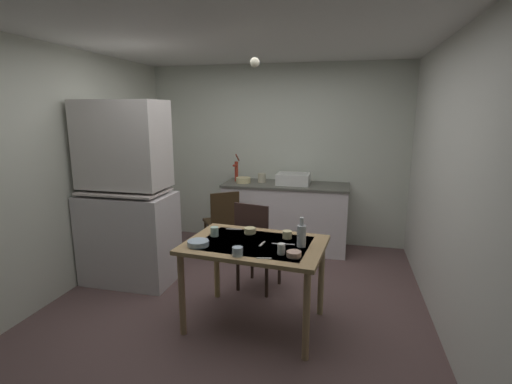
{
  "coord_description": "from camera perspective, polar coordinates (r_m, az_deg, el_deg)",
  "views": [
    {
      "loc": [
        0.99,
        -3.33,
        1.9
      ],
      "look_at": [
        0.14,
        0.21,
        1.12
      ],
      "focal_mm": 26.4,
      "sensor_mm": 36.0,
      "label": 1
    }
  ],
  "objects": [
    {
      "name": "mixing_bowl_counter",
      "position": [
        5.25,
        -1.93,
        1.82
      ],
      "size": [
        0.2,
        0.2,
        0.07
      ],
      "primitive_type": "cylinder",
      "color": "beige",
      "rests_on": "counter_cabinet"
    },
    {
      "name": "chair_by_counter",
      "position": [
        4.97,
        -5.1,
        -4.38
      ],
      "size": [
        0.56,
        0.56,
        0.89
      ],
      "color": "#392714",
      "rests_on": "ground"
    },
    {
      "name": "wall_right",
      "position": [
        3.5,
        28.2,
        0.42
      ],
      "size": [
        0.1,
        4.15,
        2.55
      ],
      "primitive_type": "cube",
      "color": "silver",
      "rests_on": "ground"
    },
    {
      "name": "chair_far_side",
      "position": [
        4.02,
        0.01,
        -7.98
      ],
      "size": [
        0.48,
        0.48,
        0.98
      ],
      "color": "#32231B",
      "rests_on": "ground"
    },
    {
      "name": "ceiling_slab",
      "position": [
        3.54,
        -3.34,
        23.54
      ],
      "size": [
        3.79,
        4.15,
        0.1
      ],
      "primitive_type": "cube",
      "color": "silver"
    },
    {
      "name": "teaspoon_near_bowl",
      "position": [
        2.97,
        1.22,
        -10.0
      ],
      "size": [
        0.12,
        0.04,
        0.0
      ],
      "primitive_type": "cube",
      "rotation": [
        0.0,
        0.0,
        3.33
      ],
      "color": "beige",
      "rests_on": "dining_table"
    },
    {
      "name": "soup_bowl_small",
      "position": [
        3.27,
        -8.76,
        -7.67
      ],
      "size": [
        0.18,
        0.18,
        0.05
      ],
      "primitive_type": "cylinder",
      "color": "#9EB2C6",
      "rests_on": "dining_table"
    },
    {
      "name": "pendant_bulb",
      "position": [
        3.25,
        -0.19,
        19.04
      ],
      "size": [
        0.08,
        0.08,
        0.08
      ],
      "primitive_type": "sphere",
      "color": "#F9EFCC"
    },
    {
      "name": "wall_left",
      "position": [
        4.45,
        -27.21,
        2.74
      ],
      "size": [
        0.1,
        4.15,
        2.55
      ],
      "primitive_type": "cube",
      "color": "beige",
      "rests_on": "ground"
    },
    {
      "name": "sink_basin",
      "position": [
        5.16,
        5.68,
        2.02
      ],
      "size": [
        0.44,
        0.34,
        0.15
      ],
      "color": "silver",
      "rests_on": "counter_cabinet"
    },
    {
      "name": "sauce_dish",
      "position": [
        3.02,
        5.76,
        -9.33
      ],
      "size": [
        0.12,
        0.12,
        0.04
      ],
      "primitive_type": "cylinder",
      "color": "tan",
      "rests_on": "dining_table"
    },
    {
      "name": "serving_spoon",
      "position": [
        3.28,
        0.94,
        -7.85
      ],
      "size": [
        0.04,
        0.12,
        0.0
      ],
      "primitive_type": "cube",
      "rotation": [
        0.0,
        0.0,
        4.57
      ],
      "color": "beige",
      "rests_on": "dining_table"
    },
    {
      "name": "serving_bowl_wide",
      "position": [
        3.54,
        -0.93,
        -5.86
      ],
      "size": [
        0.11,
        0.11,
        0.05
      ],
      "primitive_type": "cylinder",
      "color": "beige",
      "rests_on": "dining_table"
    },
    {
      "name": "wall_back",
      "position": [
        5.53,
        3.09,
        5.65
      ],
      "size": [
        3.79,
        0.1,
        2.55
      ],
      "primitive_type": "cube",
      "color": "silver",
      "rests_on": "ground"
    },
    {
      "name": "mug_dark",
      "position": [
        3.42,
        4.75,
        -6.44
      ],
      "size": [
        0.08,
        0.08,
        0.07
      ],
      "primitive_type": "cylinder",
      "color": "beige",
      "rests_on": "dining_table"
    },
    {
      "name": "teaspoon_by_cup",
      "position": [
        3.67,
        -3.36,
        -5.64
      ],
      "size": [
        0.15,
        0.04,
        0.0
      ],
      "primitive_type": "cube",
      "rotation": [
        0.0,
        0.0,
        0.14
      ],
      "color": "beige",
      "rests_on": "dining_table"
    },
    {
      "name": "hand_pump",
      "position": [
        5.36,
        -3.0,
        3.44
      ],
      "size": [
        0.05,
        0.27,
        0.39
      ],
      "color": "maroon",
      "rests_on": "counter_cabinet"
    },
    {
      "name": "table_knife",
      "position": [
        3.28,
        4.15,
        -7.86
      ],
      "size": [
        0.2,
        0.03,
        0.0
      ],
      "primitive_type": "cube",
      "rotation": [
        0.0,
        0.0,
        3.23
      ],
      "color": "silver",
      "rests_on": "dining_table"
    },
    {
      "name": "teacup_mint",
      "position": [
        3.05,
        3.85,
        -8.6
      ],
      "size": [
        0.06,
        0.06,
        0.09
      ],
      "primitive_type": "cylinder",
      "color": "white",
      "rests_on": "dining_table"
    },
    {
      "name": "dining_table",
      "position": [
        3.34,
        -0.18,
        -9.23
      ],
      "size": [
        1.26,
        0.93,
        0.78
      ],
      "color": "tan",
      "rests_on": "ground"
    },
    {
      "name": "glass_bottle",
      "position": [
        3.21,
        6.9,
        -6.49
      ],
      "size": [
        0.08,
        0.08,
        0.25
      ],
      "color": "#B7BCC1",
      "rests_on": "dining_table"
    },
    {
      "name": "counter_cabinet",
      "position": [
        5.29,
        4.46,
        -3.65
      ],
      "size": [
        1.71,
        0.64,
        0.92
      ],
      "color": "silver",
      "rests_on": "ground"
    },
    {
      "name": "teacup_cream",
      "position": [
        3.02,
        -2.81,
        -8.97
      ],
      "size": [
        0.09,
        0.09,
        0.07
      ],
      "primitive_type": "cylinder",
      "color": "#9EB2C6",
      "rests_on": "dining_table"
    },
    {
      "name": "stoneware_crock",
      "position": [
        5.27,
        0.88,
        2.15
      ],
      "size": [
        0.11,
        0.11,
        0.13
      ],
      "primitive_type": "cylinder",
      "color": "#C0B89C",
      "rests_on": "counter_cabinet"
    },
    {
      "name": "hutch_cabinet",
      "position": [
        4.37,
        -18.98,
        -1.14
      ],
      "size": [
        0.99,
        0.59,
        2.01
      ],
      "color": "silver",
      "rests_on": "ground"
    },
    {
      "name": "ground_plane",
      "position": [
        3.96,
        -2.86,
        -16.54
      ],
      "size": [
        5.05,
        5.05,
        0.0
      ],
      "primitive_type": "plane",
      "color": "brown"
    },
    {
      "name": "mug_tall",
      "position": [
        3.49,
        -6.31,
        -5.98
      ],
      "size": [
        0.07,
        0.07,
        0.09
      ],
      "primitive_type": "cylinder",
      "color": "#ADD1C1",
      "rests_on": "dining_table"
    }
  ]
}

